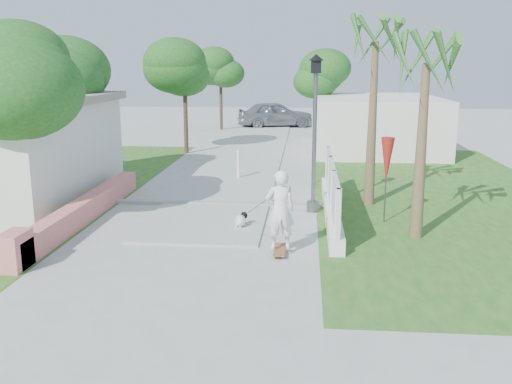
# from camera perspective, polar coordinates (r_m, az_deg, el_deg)

# --- Properties ---
(ground) EXTENTS (90.00, 90.00, 0.00)m
(ground) POSITION_cam_1_polar(r_m,az_deg,el_deg) (11.66, -8.59, -8.46)
(ground) COLOR #B7B7B2
(ground) RESTS_ON ground
(path_strip) EXTENTS (3.20, 36.00, 0.06)m
(path_strip) POSITION_cam_1_polar(r_m,az_deg,el_deg) (30.95, 0.04, 5.03)
(path_strip) COLOR #B7B7B2
(path_strip) RESTS_ON ground
(curb) EXTENTS (6.50, 0.25, 0.10)m
(curb) POSITION_cam_1_polar(r_m,az_deg,el_deg) (17.27, -3.98, -1.15)
(curb) COLOR #999993
(curb) RESTS_ON ground
(grass_left) EXTENTS (8.00, 20.00, 0.01)m
(grass_left) POSITION_cam_1_polar(r_m,az_deg,el_deg) (21.33, -22.03, 0.49)
(grass_left) COLOR #255E1D
(grass_left) RESTS_ON ground
(grass_right) EXTENTS (8.00, 20.00, 0.01)m
(grass_right) POSITION_cam_1_polar(r_m,az_deg,el_deg) (19.51, 17.75, -0.25)
(grass_right) COLOR #255E1D
(grass_right) RESTS_ON ground
(pink_wall) EXTENTS (0.45, 8.20, 0.80)m
(pink_wall) POSITION_cam_1_polar(r_m,az_deg,el_deg) (15.79, -17.32, -2.06)
(pink_wall) COLOR #E27F73
(pink_wall) RESTS_ON ground
(lattice_fence) EXTENTS (0.35, 7.00, 1.50)m
(lattice_fence) POSITION_cam_1_polar(r_m,az_deg,el_deg) (15.99, 7.55, -0.54)
(lattice_fence) COLOR white
(lattice_fence) RESTS_ON ground
(building_right) EXTENTS (6.00, 8.00, 2.60)m
(building_right) POSITION_cam_1_polar(r_m,az_deg,el_deg) (28.89, 11.71, 6.75)
(building_right) COLOR silver
(building_right) RESTS_ON ground
(street_lamp) EXTENTS (0.44, 0.44, 4.44)m
(street_lamp) POSITION_cam_1_polar(r_m,az_deg,el_deg) (16.15, 5.89, 6.41)
(street_lamp) COLOR #59595E
(street_lamp) RESTS_ON ground
(bollard) EXTENTS (0.14, 0.14, 1.09)m
(bollard) POSITION_cam_1_polar(r_m,az_deg,el_deg) (21.01, -1.78, 2.86)
(bollard) COLOR white
(bollard) RESTS_ON ground
(patio_umbrella) EXTENTS (0.36, 0.36, 2.30)m
(patio_umbrella) POSITION_cam_1_polar(r_m,az_deg,el_deg) (15.41, 12.96, 3.07)
(patio_umbrella) COLOR #59595E
(patio_umbrella) RESTS_ON ground
(tree_left_near) EXTENTS (3.60, 3.60, 5.28)m
(tree_left_near) POSITION_cam_1_polar(r_m,az_deg,el_deg) (15.30, -23.18, 10.36)
(tree_left_near) COLOR #4C3826
(tree_left_near) RESTS_ON ground
(tree_left_mid) EXTENTS (3.20, 3.20, 4.85)m
(tree_left_mid) POSITION_cam_1_polar(r_m,az_deg,el_deg) (20.71, -18.43, 10.19)
(tree_left_mid) COLOR #4C3826
(tree_left_mid) RESTS_ON ground
(tree_path_left) EXTENTS (3.40, 3.40, 5.23)m
(tree_path_left) POSITION_cam_1_polar(r_m,az_deg,el_deg) (27.13, -7.14, 11.87)
(tree_path_left) COLOR #4C3826
(tree_path_left) RESTS_ON ground
(tree_path_right) EXTENTS (3.00, 3.00, 4.79)m
(tree_path_right) POSITION_cam_1_polar(r_m,az_deg,el_deg) (30.55, 6.18, 11.37)
(tree_path_right) COLOR #4C3826
(tree_path_right) RESTS_ON ground
(tree_path_far) EXTENTS (3.20, 3.20, 5.17)m
(tree_path_far) POSITION_cam_1_polar(r_m,az_deg,el_deg) (36.94, -3.54, 12.15)
(tree_path_far) COLOR #4C3826
(tree_path_far) RESTS_ON ground
(palm_far) EXTENTS (1.80, 1.80, 5.30)m
(palm_far) POSITION_cam_1_polar(r_m,az_deg,el_deg) (17.17, 11.85, 13.47)
(palm_far) COLOR brown
(palm_far) RESTS_ON ground
(palm_near) EXTENTS (1.80, 1.80, 4.70)m
(palm_near) POSITION_cam_1_polar(r_m,az_deg,el_deg) (14.03, 16.63, 11.27)
(palm_near) COLOR brown
(palm_near) RESTS_ON ground
(skateboarder) EXTENTS (1.48, 2.60, 1.91)m
(skateboarder) POSITION_cam_1_polar(r_m,az_deg,el_deg) (13.50, 0.35, -1.64)
(skateboarder) COLOR brown
(skateboarder) RESTS_ON ground
(dog) EXTENTS (0.42, 0.59, 0.42)m
(dog) POSITION_cam_1_polar(r_m,az_deg,el_deg) (14.78, -1.53, -2.81)
(dog) COLOR white
(dog) RESTS_ON ground
(parked_car) EXTENTS (5.37, 3.22, 1.71)m
(parked_car) POSITION_cam_1_polar(r_m,az_deg,el_deg) (38.62, 1.96, 7.79)
(parked_car) COLOR #A6A8AE
(parked_car) RESTS_ON ground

